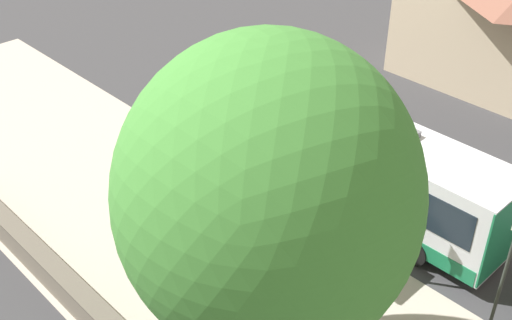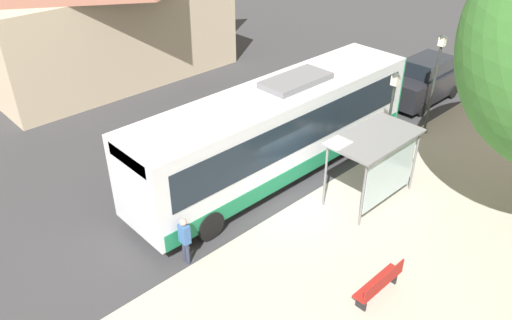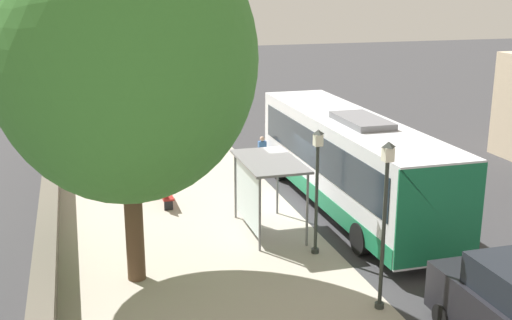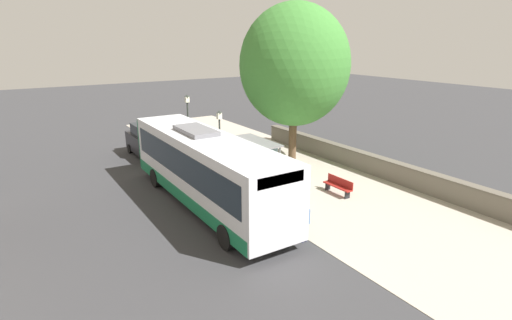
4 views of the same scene
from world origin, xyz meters
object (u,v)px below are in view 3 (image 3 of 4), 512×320
object	(u,v)px
bench	(164,192)
pedestrian	(262,151)
street_lamp_near	(317,181)
street_lamp_far	(385,213)
bus	(349,160)
shade_tree	(125,59)
bus_shelter	(265,172)

from	to	relation	value
bench	pedestrian	bearing A→B (deg)	32.65
street_lamp_near	street_lamp_far	world-z (taller)	street_lamp_far
pedestrian	bus	bearing A→B (deg)	-73.45
shade_tree	street_lamp_far	bearing A→B (deg)	-30.53
pedestrian	bus_shelter	bearing A→B (deg)	-105.93
bus_shelter	bench	world-z (taller)	bus_shelter
street_lamp_far	shade_tree	world-z (taller)	shade_tree
pedestrian	street_lamp_near	distance (m)	8.97
street_lamp_far	bus	bearing A→B (deg)	72.57
street_lamp_near	shade_tree	world-z (taller)	shade_tree
bus	pedestrian	size ratio (longest dim) A/B	7.52
shade_tree	pedestrian	bearing A→B (deg)	54.92
bench	street_lamp_far	size ratio (longest dim) A/B	0.41
bus	shade_tree	size ratio (longest dim) A/B	1.22
shade_tree	bench	bearing A→B (deg)	74.83
bus_shelter	street_lamp_far	bearing A→B (deg)	-77.16
bench	shade_tree	xyz separation A→B (m)	(-1.64, -6.04, 5.69)
bus_shelter	street_lamp_near	size ratio (longest dim) A/B	0.85
bus_shelter	pedestrian	size ratio (longest dim) A/B	2.06
pedestrian	street_lamp_far	world-z (taller)	street_lamp_far
bus	street_lamp_near	world-z (taller)	street_lamp_near
street_lamp_near	bench	bearing A→B (deg)	123.52
bus	bus_shelter	size ratio (longest dim) A/B	3.65
bus	street_lamp_near	distance (m)	4.21
pedestrian	bench	size ratio (longest dim) A/B	0.90
bench	street_lamp_near	distance (m)	7.17
bus_shelter	street_lamp_near	xyz separation A→B (m)	(0.99, -2.13, 0.25)
shade_tree	bus	bearing A→B (deg)	24.23
street_lamp_far	street_lamp_near	bearing A→B (deg)	95.18
street_lamp_near	pedestrian	bearing A→B (deg)	84.09
bus_shelter	street_lamp_far	distance (m)	6.00
bench	street_lamp_near	bearing A→B (deg)	-56.48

